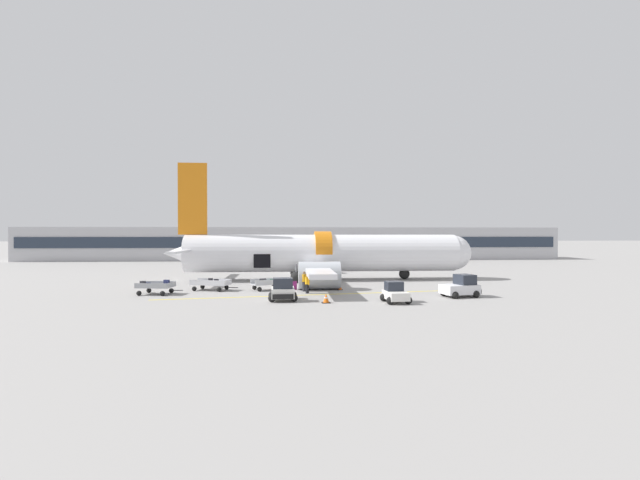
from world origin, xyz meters
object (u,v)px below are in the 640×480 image
object	(u,v)px
baggage_cart_empty	(156,288)
baggage_cart_loading	(267,284)
baggage_tug_lead	(461,287)
baggage_tug_mid	(395,294)
ground_crew_loader_b	(304,281)
airplane	(319,254)
baggage_tug_rear	(283,291)
ground_crew_loader_a	(309,277)
suitcase_on_tarmac_upright	(294,285)
ground_crew_driver	(307,283)
baggage_cart_queued	(212,285)

from	to	relation	value
baggage_cart_empty	baggage_cart_loading	bearing A→B (deg)	13.17
baggage_tug_lead	baggage_tug_mid	world-z (taller)	baggage_tug_lead
baggage_tug_mid	ground_crew_loader_b	bearing A→B (deg)	134.23
airplane	baggage_cart_loading	bearing A→B (deg)	-122.81
baggage_tug_lead	baggage_cart_loading	bearing A→B (deg)	161.36
baggage_tug_rear	baggage_tug_lead	bearing A→B (deg)	3.56
baggage_tug_mid	ground_crew_loader_a	bearing A→B (deg)	118.48
ground_crew_loader_a	suitcase_on_tarmac_upright	size ratio (longest dim) A/B	1.89
ground_crew_loader_b	suitcase_on_tarmac_upright	size ratio (longest dim) A/B	1.99
ground_crew_loader_a	ground_crew_driver	world-z (taller)	ground_crew_loader_a
baggage_tug_lead	baggage_cart_loading	world-z (taller)	baggage_tug_lead
baggage_cart_loading	ground_crew_loader_a	world-z (taller)	ground_crew_loader_a
baggage_tug_lead	baggage_cart_queued	distance (m)	20.81
baggage_tug_lead	baggage_tug_rear	xyz separation A→B (m)	(-13.90, -0.86, -0.03)
airplane	ground_crew_loader_b	bearing A→B (deg)	-101.90
airplane	baggage_tug_mid	distance (m)	16.19
ground_crew_driver	suitcase_on_tarmac_upright	xyz separation A→B (m)	(-1.10, 2.41, -0.45)
baggage_cart_loading	ground_crew_driver	xyz separation A→B (m)	(3.42, -2.34, 0.32)
baggage_tug_mid	suitcase_on_tarmac_upright	xyz separation A→B (m)	(-7.18, 7.59, -0.25)
ground_crew_loader_b	suitcase_on_tarmac_upright	bearing A→B (deg)	128.15
baggage_tug_lead	baggage_tug_rear	distance (m)	13.92
baggage_cart_queued	airplane	bearing A→B (deg)	38.29
ground_crew_loader_b	baggage_tug_rear	bearing A→B (deg)	-109.64
baggage_tug_mid	baggage_cart_queued	world-z (taller)	baggage_tug_mid
baggage_tug_mid	baggage_cart_loading	distance (m)	12.11
airplane	baggage_cart_loading	distance (m)	9.68
baggage_cart_loading	ground_crew_loader_a	size ratio (longest dim) A/B	2.15
baggage_tug_mid	baggage_cart_empty	bearing A→B (deg)	163.46
baggage_tug_rear	baggage_cart_loading	distance (m)	6.21
baggage_cart_empty	ground_crew_loader_a	world-z (taller)	ground_crew_loader_a
baggage_cart_empty	ground_crew_driver	xyz separation A→B (m)	(12.27, -0.27, 0.26)
baggage_tug_lead	baggage_cart_queued	size ratio (longest dim) A/B	0.73
baggage_tug_lead	ground_crew_loader_b	xyz separation A→B (m)	(-12.12, 4.10, 0.15)
baggage_tug_mid	baggage_cart_queued	xyz separation A→B (m)	(-14.29, 7.62, -0.12)
baggage_tug_rear	ground_crew_loader_a	world-z (taller)	baggage_tug_rear
baggage_cart_loading	suitcase_on_tarmac_upright	world-z (taller)	baggage_cart_loading
airplane	ground_crew_loader_a	bearing A→B (deg)	-104.63
baggage_tug_mid	suitcase_on_tarmac_upright	bearing A→B (deg)	133.39
baggage_cart_loading	suitcase_on_tarmac_upright	bearing A→B (deg)	1.69
baggage_cart_queued	suitcase_on_tarmac_upright	xyz separation A→B (m)	(7.11, -0.03, -0.12)
baggage_tug_rear	baggage_cart_empty	distance (m)	11.03
airplane	baggage_cart_queued	size ratio (longest dim) A/B	7.73
baggage_tug_mid	baggage_tug_rear	xyz separation A→B (m)	(-8.06, 1.49, 0.10)
baggage_tug_lead	ground_crew_loader_b	distance (m)	12.80
baggage_tug_mid	baggage_cart_empty	world-z (taller)	baggage_tug_mid
airplane	baggage_cart_loading	size ratio (longest dim) A/B	9.43
ground_crew_driver	baggage_tug_rear	bearing A→B (deg)	-118.22
baggage_tug_lead	ground_crew_driver	size ratio (longest dim) A/B	2.00
baggage_tug_rear	ground_crew_loader_a	bearing A→B (deg)	75.22
airplane	ground_crew_driver	distance (m)	10.57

